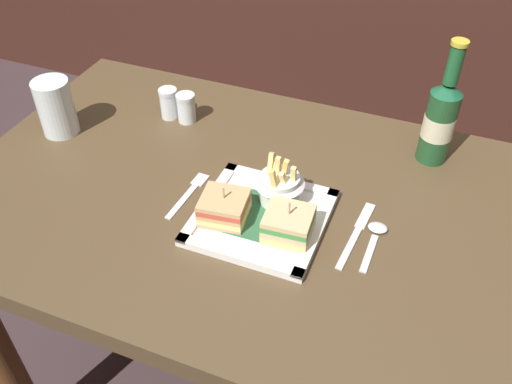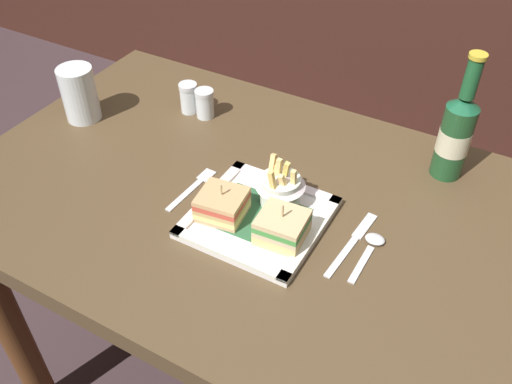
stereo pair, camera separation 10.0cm
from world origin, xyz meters
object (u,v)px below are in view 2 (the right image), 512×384
Objects in this scene: knife at (353,241)px; sandwich_half_left at (222,205)px; fork at (194,187)px; pepper_shaker at (205,105)px; water_glass at (80,97)px; spoon at (372,245)px; dining_table at (254,243)px; sandwich_half_right at (282,227)px; salt_shaker at (189,99)px; beer_bottle at (456,134)px; square_plate at (259,218)px; fries_cup at (280,187)px.

sandwich_half_left is at bearing -165.07° from knife.
fork is 0.25m from pepper_shaker.
water_glass is 1.85× the size of pepper_shaker.
water_glass reaches higher than spoon.
sandwich_half_right reaches higher than dining_table.
fork is at bearing -177.23° from knife.
sandwich_half_left is at bearing -46.23° from salt_shaker.
spoon is 1.84× the size of pepper_shaker.
knife is at bearing -5.02° from dining_table.
spoon is (0.03, 0.00, 0.00)m from knife.
spoon reaches higher than fork.
water_glass is 0.69× the size of knife.
fork is at bearing 154.32° from sandwich_half_left.
beer_bottle is 0.58m from salt_shaker.
salt_shaker is 0.04m from pepper_shaker.
beer_bottle reaches higher than fork.
beer_bottle reaches higher than square_plate.
fries_cup is 0.70× the size of fork.
knife is at bearing -108.23° from beer_bottle.
sandwich_half_left reaches higher than square_plate.
salt_shaker is at bearing 142.79° from square_plate.
beer_bottle is 1.86× the size of fork.
water_glass is 0.37m from fork.
fork is at bearing -176.90° from spoon.
water_glass is at bearing 174.17° from dining_table.
fork is at bearing -163.24° from dining_table.
square_plate is at bearing -37.21° from salt_shaker.
beer_bottle is 0.29m from spoon.
water_glass reaches higher than dining_table.
pepper_shaker is at bearing 30.35° from water_glass.
spoon is at bearing 6.40° from knife.
beer_bottle is at bearing 6.24° from salt_shaker.
dining_table is 0.28m from spoon.
water_glass is at bearing 174.42° from knife.
dining_table is 0.18m from fork.
sandwich_half_left reaches higher than fork.
spoon is (0.20, 0.04, -0.00)m from square_plate.
sandwich_half_left is (-0.02, -0.08, 0.16)m from dining_table.
fries_cup is 0.53m from water_glass.
spoon is (0.71, -0.06, -0.05)m from water_glass.
salt_shaker is at bearing 158.70° from spoon.
beer_bottle is (0.30, 0.25, 0.23)m from dining_table.
square_plate is 2.55× the size of sandwich_half_left.
salt_shaker is at bearing 144.66° from sandwich_half_right.
square_plate is at bearing -52.04° from dining_table.
fries_cup is at bearing 176.33° from spoon.
sandwich_half_left is at bearing -166.09° from spoon.
knife is (-0.09, -0.27, -0.09)m from beer_bottle.
sandwich_half_right is at bearing -24.06° from square_plate.
salt_shaker reaches higher than dining_table.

